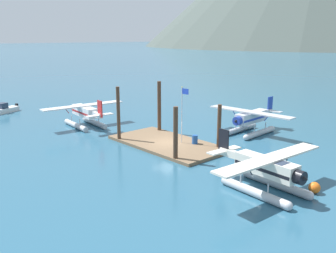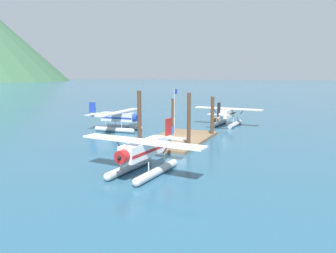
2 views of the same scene
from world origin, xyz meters
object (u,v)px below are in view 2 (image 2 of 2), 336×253
flagpole (175,106)px  seaplane_white_port_aft (143,154)px  mooring_buoy (216,120)px  fuel_drum (172,130)px  seaplane_cream_stbd_aft (227,115)px  seaplane_silver_bow_right (118,119)px

flagpole → seaplane_white_port_aft: size_ratio=0.55×
flagpole → mooring_buoy: bearing=-4.9°
fuel_drum → seaplane_cream_stbd_aft: bearing=-21.5°
fuel_drum → seaplane_cream_stbd_aft: size_ratio=0.08×
mooring_buoy → seaplane_silver_bow_right: size_ratio=0.08×
seaplane_silver_bow_right → seaplane_white_port_aft: 20.14m
seaplane_silver_bow_right → mooring_buoy: bearing=-38.8°
flagpole → seaplane_white_port_aft: bearing=-167.5°
seaplane_white_port_aft → seaplane_cream_stbd_aft: same height
fuel_drum → mooring_buoy: fuel_drum is taller
seaplane_white_port_aft → seaplane_cream_stbd_aft: (26.41, -0.54, 0.00)m
flagpole → seaplane_silver_bow_right: 9.64m
fuel_drum → seaplane_cream_stbd_aft: seaplane_cream_stbd_aft is taller
flagpole → seaplane_cream_stbd_aft: 13.04m
seaplane_white_port_aft → seaplane_cream_stbd_aft: bearing=-1.2°
fuel_drum → seaplane_silver_bow_right: 8.52m
seaplane_cream_stbd_aft → fuel_drum: bearing=158.5°
seaplane_cream_stbd_aft → seaplane_silver_bow_right: bearing=129.2°
flagpole → mooring_buoy: flagpole is taller
fuel_drum → seaplane_white_port_aft: (-15.18, -3.88, 0.84)m
mooring_buoy → seaplane_silver_bow_right: (-12.99, 10.46, 1.16)m
fuel_drum → seaplane_white_port_aft: 15.69m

